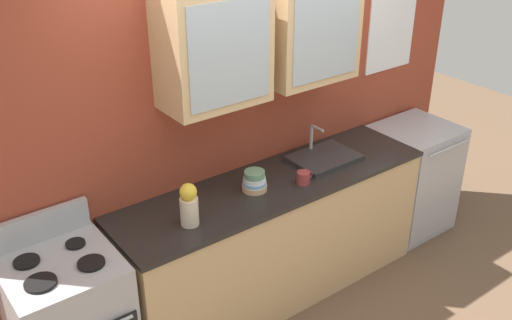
{
  "coord_description": "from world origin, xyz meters",
  "views": [
    {
      "loc": [
        -2.17,
        -2.67,
        2.88
      ],
      "look_at": [
        -0.16,
        0.0,
        1.14
      ],
      "focal_mm": 41.37,
      "sensor_mm": 36.0,
      "label": 1
    }
  ],
  "objects_px": {
    "dishwasher": "(411,178)",
    "vase": "(189,205)",
    "sink_faucet": "(324,157)",
    "cup_near_sink": "(304,178)",
    "bowl_stack": "(255,182)"
  },
  "relations": [
    {
      "from": "sink_faucet",
      "to": "vase",
      "type": "xyz_separation_m",
      "value": [
        -1.2,
        -0.14,
        0.11
      ]
    },
    {
      "from": "dishwasher",
      "to": "vase",
      "type": "bearing_deg",
      "value": -177.66
    },
    {
      "from": "sink_faucet",
      "to": "bowl_stack",
      "type": "height_order",
      "value": "sink_faucet"
    },
    {
      "from": "bowl_stack",
      "to": "dishwasher",
      "type": "bearing_deg",
      "value": -0.0
    },
    {
      "from": "cup_near_sink",
      "to": "dishwasher",
      "type": "distance_m",
      "value": 1.43
    },
    {
      "from": "bowl_stack",
      "to": "cup_near_sink",
      "type": "xyz_separation_m",
      "value": [
        0.31,
        -0.12,
        -0.02
      ]
    },
    {
      "from": "bowl_stack",
      "to": "dishwasher",
      "type": "distance_m",
      "value": 1.72
    },
    {
      "from": "sink_faucet",
      "to": "vase",
      "type": "distance_m",
      "value": 1.22
    },
    {
      "from": "cup_near_sink",
      "to": "dishwasher",
      "type": "bearing_deg",
      "value": 5.34
    },
    {
      "from": "cup_near_sink",
      "to": "dishwasher",
      "type": "relative_size",
      "value": 0.13
    },
    {
      "from": "vase",
      "to": "dishwasher",
      "type": "relative_size",
      "value": 0.29
    },
    {
      "from": "dishwasher",
      "to": "bowl_stack",
      "type": "bearing_deg",
      "value": 180.0
    },
    {
      "from": "sink_faucet",
      "to": "cup_near_sink",
      "type": "bearing_deg",
      "value": -153.01
    },
    {
      "from": "bowl_stack",
      "to": "vase",
      "type": "distance_m",
      "value": 0.56
    },
    {
      "from": "bowl_stack",
      "to": "vase",
      "type": "relative_size",
      "value": 0.61
    }
  ]
}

